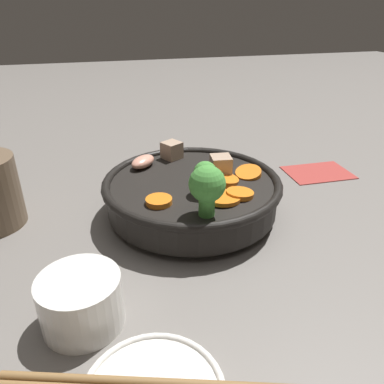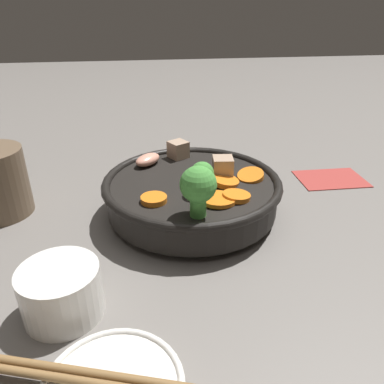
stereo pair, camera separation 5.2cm
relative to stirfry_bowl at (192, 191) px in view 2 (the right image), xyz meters
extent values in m
plane|color=slate|center=(0.00, 0.00, -0.04)|extent=(3.00, 3.00, 0.00)
cylinder|color=black|center=(0.00, 0.00, -0.03)|extent=(0.13, 0.13, 0.01)
cylinder|color=black|center=(0.00, 0.00, -0.01)|extent=(0.23, 0.23, 0.04)
torus|color=black|center=(0.00, 0.00, 0.01)|extent=(0.24, 0.24, 0.01)
cylinder|color=brown|center=(0.00, 0.00, 0.00)|extent=(0.22, 0.22, 0.02)
cylinder|color=orange|center=(-0.08, 0.00, 0.02)|extent=(0.05, 0.05, 0.02)
cylinder|color=orange|center=(0.05, 0.05, 0.02)|extent=(0.04, 0.04, 0.01)
cylinder|color=orange|center=(-0.04, 0.01, 0.02)|extent=(0.04, 0.04, 0.01)
cylinder|color=orange|center=(-0.02, 0.06, 0.02)|extent=(0.06, 0.06, 0.01)
cylinder|color=orange|center=(-0.05, 0.05, 0.02)|extent=(0.05, 0.05, 0.01)
cylinder|color=#59B84C|center=(0.01, 0.09, 0.03)|extent=(0.02, 0.02, 0.03)
sphere|color=#47933D|center=(0.01, 0.09, 0.05)|extent=(0.04, 0.04, 0.04)
cylinder|color=#59B84C|center=(-0.01, 0.03, 0.02)|extent=(0.01, 0.01, 0.02)
sphere|color=#47933D|center=(-0.01, 0.03, 0.04)|extent=(0.03, 0.03, 0.03)
cube|color=tan|center=(-0.05, -0.01, 0.03)|extent=(0.03, 0.03, 0.03)
cube|color=tan|center=(0.01, -0.09, 0.03)|extent=(0.04, 0.04, 0.03)
ellipsoid|color=#EA9E84|center=(0.06, -0.07, 0.02)|extent=(0.05, 0.05, 0.02)
cylinder|color=white|center=(0.15, 0.17, -0.01)|extent=(0.08, 0.08, 0.05)
cylinder|color=brown|center=(0.15, 0.17, 0.00)|extent=(0.06, 0.06, 0.00)
cube|color=#A33833|center=(-0.25, -0.08, -0.03)|extent=(0.11, 0.08, 0.00)
cylinder|color=olive|center=(0.10, 0.26, -0.02)|extent=(0.23, 0.08, 0.01)
camera|label=1|loc=(0.12, 0.44, 0.24)|focal=35.00mm
camera|label=2|loc=(0.07, 0.45, 0.24)|focal=35.00mm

